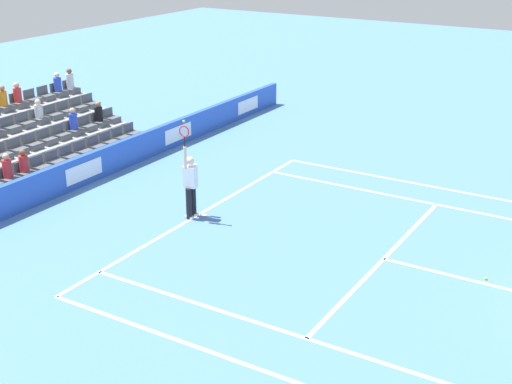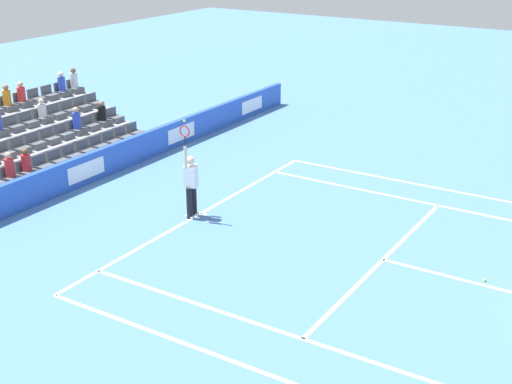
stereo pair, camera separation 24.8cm
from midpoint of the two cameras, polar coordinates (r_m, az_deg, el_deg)
name	(u,v)px [view 2 (the right image)]	position (r m, az deg, el deg)	size (l,w,h in m)	color
line_baseline	(201,213)	(20.12, -4.08, -1.72)	(10.97, 0.10, 0.01)	white
line_service	(383,260)	(17.73, 10.54, -5.35)	(8.23, 0.10, 0.01)	white
line_singles_sideline_left	(323,346)	(14.27, 5.92, -12.15)	(0.10, 11.89, 0.01)	white
line_singles_sideline_right	(453,209)	(21.20, 15.85, -1.29)	(0.10, 11.89, 0.01)	white
line_doubles_sideline_left	(289,382)	(13.26, 3.20, -14.96)	(0.10, 11.89, 0.01)	white
line_doubles_sideline_right	(467,194)	(22.44, 16.87, -0.14)	(0.10, 11.89, 0.01)	white
line_centre_mark	(204,214)	(20.07, -3.85, -1.78)	(0.10, 0.20, 0.01)	white
sponsor_barrier	(84,170)	(22.72, -13.32, 1.74)	(24.12, 0.22, 0.94)	blue
tennis_player	(191,184)	(19.55, -4.87, 0.67)	(0.53, 0.38, 2.85)	black
stadium_stand	(18,148)	(24.75, -18.23, 3.36)	(8.06, 3.80, 2.61)	gray
loose_tennis_ball	(485,280)	(17.30, 18.26, -6.71)	(0.07, 0.07, 0.07)	#D1E533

